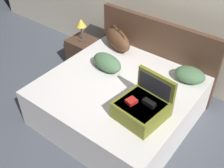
{
  "coord_description": "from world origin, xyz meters",
  "views": [
    {
      "loc": [
        1.56,
        -1.75,
        2.75
      ],
      "look_at": [
        0.0,
        0.27,
        0.66
      ],
      "focal_mm": 43.97,
      "sensor_mm": 36.0,
      "label": 1
    }
  ],
  "objects_px": {
    "duffel_bag": "(117,40)",
    "pillow_center_head": "(107,63)",
    "hard_case_large": "(142,107)",
    "nightstand": "(83,53)",
    "table_lamp": "(81,24)",
    "bed": "(118,101)",
    "pillow_near_headboard": "(190,75)"
  },
  "relations": [
    {
      "from": "hard_case_large",
      "to": "pillow_center_head",
      "type": "bearing_deg",
      "value": 158.75
    },
    {
      "from": "pillow_near_headboard",
      "to": "table_lamp",
      "type": "xyz_separation_m",
      "value": [
        -1.85,
        0.0,
        0.13
      ]
    },
    {
      "from": "nightstand",
      "to": "hard_case_large",
      "type": "bearing_deg",
      "value": -27.6
    },
    {
      "from": "pillow_near_headboard",
      "to": "bed",
      "type": "bearing_deg",
      "value": -136.8
    },
    {
      "from": "bed",
      "to": "pillow_near_headboard",
      "type": "distance_m",
      "value": 0.98
    },
    {
      "from": "duffel_bag",
      "to": "pillow_center_head",
      "type": "distance_m",
      "value": 0.55
    },
    {
      "from": "pillow_near_headboard",
      "to": "pillow_center_head",
      "type": "bearing_deg",
      "value": -155.86
    },
    {
      "from": "pillow_near_headboard",
      "to": "pillow_center_head",
      "type": "height_order",
      "value": "pillow_center_head"
    },
    {
      "from": "nightstand",
      "to": "table_lamp",
      "type": "height_order",
      "value": "table_lamp"
    },
    {
      "from": "bed",
      "to": "pillow_near_headboard",
      "type": "relative_size",
      "value": 4.67
    },
    {
      "from": "pillow_near_headboard",
      "to": "duffel_bag",
      "type": "bearing_deg",
      "value": 176.65
    },
    {
      "from": "hard_case_large",
      "to": "table_lamp",
      "type": "xyz_separation_m",
      "value": [
        -1.71,
        0.89,
        0.09
      ]
    },
    {
      "from": "duffel_bag",
      "to": "pillow_center_head",
      "type": "bearing_deg",
      "value": -67.63
    },
    {
      "from": "nightstand",
      "to": "table_lamp",
      "type": "bearing_deg",
      "value": 0.0
    },
    {
      "from": "duffel_bag",
      "to": "bed",
      "type": "bearing_deg",
      "value": -52.38
    },
    {
      "from": "duffel_bag",
      "to": "pillow_near_headboard",
      "type": "xyz_separation_m",
      "value": [
        1.19,
        -0.07,
        -0.06
      ]
    },
    {
      "from": "bed",
      "to": "pillow_center_head",
      "type": "height_order",
      "value": "pillow_center_head"
    },
    {
      "from": "bed",
      "to": "duffel_bag",
      "type": "bearing_deg",
      "value": 127.62
    },
    {
      "from": "pillow_center_head",
      "to": "table_lamp",
      "type": "bearing_deg",
      "value": 152.88
    },
    {
      "from": "pillow_near_headboard",
      "to": "pillow_center_head",
      "type": "relative_size",
      "value": 0.84
    },
    {
      "from": "bed",
      "to": "nightstand",
      "type": "height_order",
      "value": "bed"
    },
    {
      "from": "hard_case_large",
      "to": "pillow_center_head",
      "type": "distance_m",
      "value": 0.95
    },
    {
      "from": "hard_case_large",
      "to": "duffel_bag",
      "type": "height_order",
      "value": "hard_case_large"
    },
    {
      "from": "pillow_near_headboard",
      "to": "nightstand",
      "type": "xyz_separation_m",
      "value": [
        -1.85,
        0.0,
        -0.4
      ]
    },
    {
      "from": "pillow_center_head",
      "to": "pillow_near_headboard",
      "type": "bearing_deg",
      "value": 24.14
    },
    {
      "from": "bed",
      "to": "hard_case_large",
      "type": "distance_m",
      "value": 0.71
    },
    {
      "from": "hard_case_large",
      "to": "pillow_center_head",
      "type": "height_order",
      "value": "hard_case_large"
    },
    {
      "from": "hard_case_large",
      "to": "nightstand",
      "type": "bearing_deg",
      "value": 159.24
    },
    {
      "from": "nightstand",
      "to": "bed",
      "type": "bearing_deg",
      "value": -27.69
    },
    {
      "from": "pillow_near_headboard",
      "to": "nightstand",
      "type": "height_order",
      "value": "pillow_near_headboard"
    },
    {
      "from": "bed",
      "to": "hard_case_large",
      "type": "height_order",
      "value": "hard_case_large"
    },
    {
      "from": "nightstand",
      "to": "table_lamp",
      "type": "distance_m",
      "value": 0.53
    }
  ]
}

